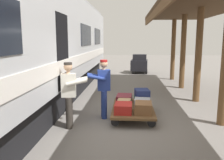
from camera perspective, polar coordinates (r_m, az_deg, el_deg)
The scene contains 13 objects.
ground_plane at distance 6.72m, azimuth 5.97°, elevation -10.09°, with size 60.00×60.00×0.00m, color slate.
train_car at distance 7.13m, azimuth -23.50°, elevation 7.22°, with size 3.03×20.62×4.00m.
luggage_cart at distance 7.13m, azimuth 5.02°, elevation -6.80°, with size 1.20×2.08×0.29m.
suitcase_brown_leather at distance 6.54m, azimuth 7.50°, elevation -6.64°, with size 0.45×0.57×0.29m, color brown.
suitcase_gray_aluminum at distance 7.09m, azimuth 7.23°, elevation -5.49°, with size 0.44×0.45×0.26m, color #9EA0A5.
suitcase_tan_vintage at distance 7.09m, azimuth 2.85°, elevation -5.63°, with size 0.38×0.51×0.21m, color tan.
suitcase_red_plastic at distance 6.53m, azimuth 2.74°, elevation -6.75°, with size 0.47×0.58×0.25m, color #AD231E.
suitcase_burgundy_valise at distance 7.64m, azimuth 2.95°, elevation -4.45°, with size 0.47×0.63×0.22m, color maroon.
suitcase_teal_softside at distance 7.65m, azimuth 7.00°, elevation -4.56°, with size 0.38×0.53×0.21m, color #1E666B.
suitcase_navy_fabric at distance 7.58m, azimuth 7.23°, elevation -3.06°, with size 0.43×0.53×0.22m, color navy.
porter_in_overalls at distance 6.85m, azimuth -2.12°, elevation -1.63°, with size 0.71×0.51×1.70m.
porter_by_door at distance 6.18m, azimuth -10.15°, elevation -3.00°, with size 0.70×0.48×1.70m.
baggage_tug at distance 16.52m, azimuth 6.58°, elevation 3.86°, with size 1.24×1.79×1.30m.
Camera 1 is at (0.24, 6.33, 2.26)m, focal length 38.08 mm.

